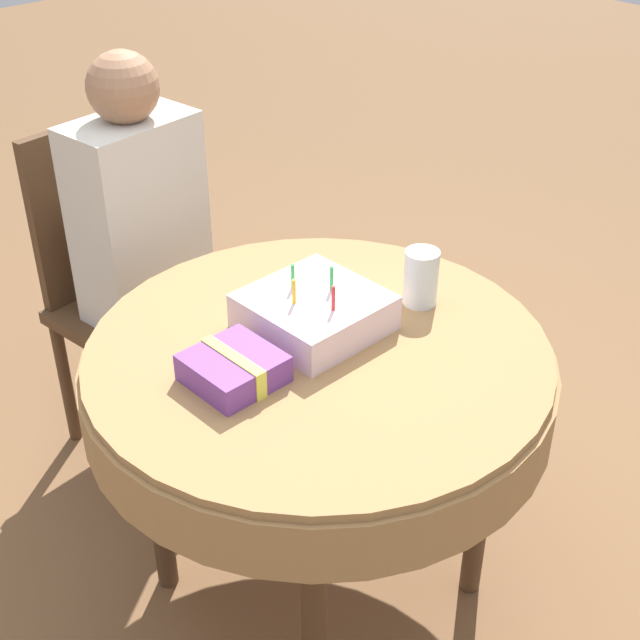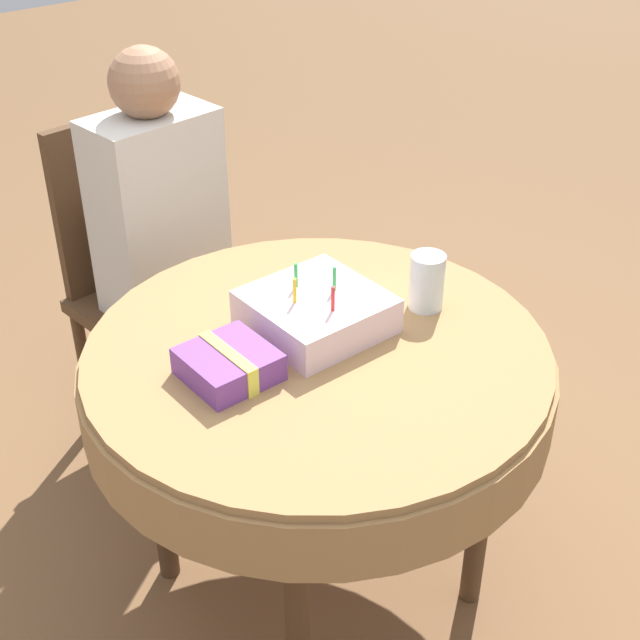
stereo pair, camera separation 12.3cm
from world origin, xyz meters
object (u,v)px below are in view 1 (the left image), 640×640
at_px(drinking_glass, 421,277).
at_px(gift_box, 233,368).
at_px(person, 146,234).
at_px(birthday_cake, 314,312).
at_px(chair, 129,282).

xyz_separation_m(drinking_glass, gift_box, (-0.48, 0.06, -0.04)).
bearing_deg(gift_box, person, 69.10).
bearing_deg(drinking_glass, birthday_cake, 160.01).
distance_m(person, drinking_glass, 0.79).
relative_size(birthday_cake, gift_box, 1.53).
height_order(person, drinking_glass, person).
distance_m(birthday_cake, gift_box, 0.25).
bearing_deg(chair, person, -90.00).
xyz_separation_m(person, gift_box, (-0.27, -0.70, 0.06)).
bearing_deg(chair, gift_box, -113.64).
xyz_separation_m(chair, birthday_cake, (-0.01, -0.77, 0.26)).
bearing_deg(person, birthday_cake, -97.83).
bearing_deg(drinking_glass, person, 106.04).
relative_size(person, birthday_cake, 4.46).
distance_m(drinking_glass, gift_box, 0.49).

